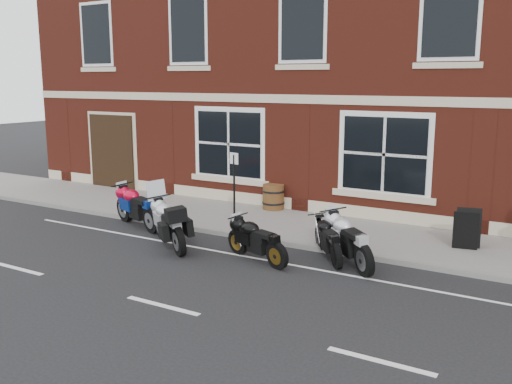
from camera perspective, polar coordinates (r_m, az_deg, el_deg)
ground at (r=12.76m, az=-0.60°, el=-6.86°), size 80.00×80.00×0.00m
sidewalk at (r=15.28m, az=5.26°, el=-3.62°), size 30.00×3.00×0.12m
kerb at (r=13.92m, az=2.44°, el=-5.06°), size 30.00×0.16×0.12m
pub_building at (r=21.89m, az=14.38°, el=16.22°), size 24.00×12.00×12.00m
moto_touring_silver at (r=13.85m, az=-8.63°, el=-2.89°), size 1.96×1.45×1.51m
moto_sport_red at (r=15.82m, az=-11.77°, el=-1.33°), size 2.18×0.95×1.03m
moto_sport_black at (r=12.61m, az=0.08°, el=-4.70°), size 1.87×0.78×0.88m
moto_sport_silver at (r=12.53m, az=9.27°, el=-4.58°), size 1.73×1.66×1.01m
moto_naked_black at (r=12.86m, az=7.33°, el=-4.52°), size 1.29×1.56×0.86m
a_board_sign at (r=13.97m, az=20.35°, el=-3.49°), size 0.61×0.46×0.92m
barrel_planter at (r=17.10m, az=1.75°, el=-0.48°), size 0.67×0.67×0.75m
parking_sign at (r=14.44m, az=-2.20°, el=0.57°), size 0.28×0.08×2.03m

